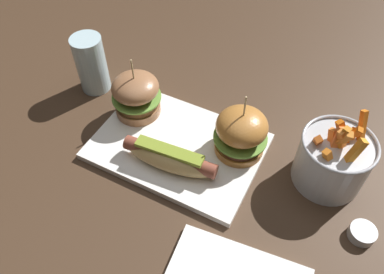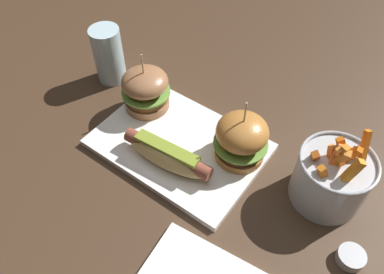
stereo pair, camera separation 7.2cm
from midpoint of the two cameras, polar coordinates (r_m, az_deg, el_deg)
name	(u,v)px [view 1 (the left image)]	position (r m, az deg, el deg)	size (l,w,h in m)	color
ground_plane	(178,149)	(0.78, -4.81, -1.89)	(3.00, 3.00, 0.00)	#422D1E
platter_main	(178,146)	(0.77, -4.85, -1.57)	(0.33, 0.23, 0.01)	white
hot_dog	(170,157)	(0.72, -6.19, -3.22)	(0.18, 0.07, 0.05)	tan
slider_left	(136,95)	(0.81, -10.84, 6.04)	(0.10, 0.10, 0.14)	#966441
slider_right	(241,132)	(0.72, 4.46, 0.51)	(0.10, 0.10, 0.14)	#B27232
fries_bucket	(333,160)	(0.72, 17.54, -3.40)	(0.13, 0.13, 0.15)	#B7BABF
sauce_ramekin	(362,233)	(0.71, 21.28, -13.34)	(0.05, 0.05, 0.02)	#B7BABF
water_glass	(91,64)	(0.89, -17.03, 10.21)	(0.07, 0.07, 0.13)	silver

